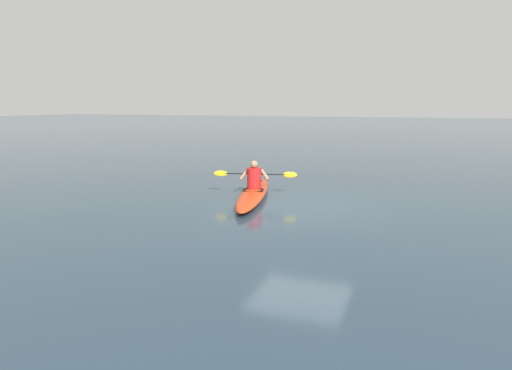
% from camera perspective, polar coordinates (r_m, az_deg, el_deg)
% --- Properties ---
extents(ground_plane, '(160.00, 160.00, 0.00)m').
position_cam_1_polar(ground_plane, '(11.85, 5.71, -2.75)').
color(ground_plane, '#283D4C').
extents(kayak, '(1.76, 4.75, 0.28)m').
position_cam_1_polar(kayak, '(12.82, -0.30, -1.06)').
color(kayak, red).
rests_on(kayak, ground).
extents(kayaker, '(2.34, 0.69, 0.78)m').
position_cam_1_polar(kayaker, '(12.88, -0.22, 1.09)').
color(kayaker, red).
rests_on(kayaker, kayak).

